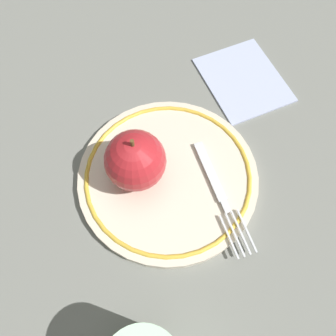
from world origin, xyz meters
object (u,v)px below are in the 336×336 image
(apple_red_whole, at_px, (135,161))
(fork, at_px, (219,192))
(napkin_folded, at_px, (244,79))
(plate, at_px, (168,177))

(apple_red_whole, distance_m, fork, 0.12)
(apple_red_whole, bearing_deg, napkin_folded, 93.39)
(fork, xyz_separation_m, napkin_folded, (-0.11, 0.17, -0.01))
(plate, bearing_deg, apple_red_whole, -134.75)
(plate, relative_size, apple_red_whole, 2.77)
(fork, relative_size, napkin_folded, 1.16)
(fork, height_order, napkin_folded, fork)
(plate, height_order, fork, fork)
(apple_red_whole, height_order, fork, apple_red_whole)
(plate, bearing_deg, napkin_folded, 101.80)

